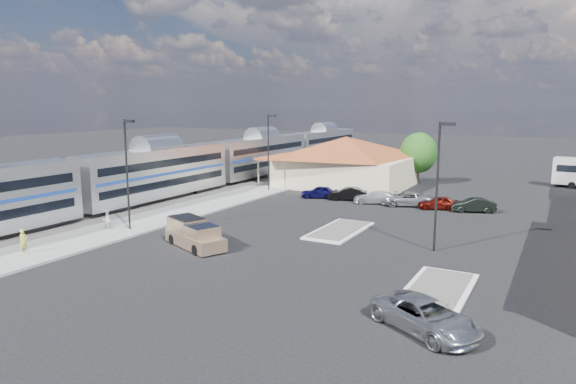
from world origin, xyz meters
The scene contains 22 objects.
ground centered at (0.00, 0.00, 0.00)m, with size 280.00×280.00×0.00m, color black.
railbed centered at (-21.00, 8.00, 0.06)m, with size 16.00×100.00×0.12m, color #4C4944.
platform centered at (-12.00, 6.00, 0.09)m, with size 5.50×92.00×0.18m, color gray.
passenger_train centered at (-18.00, 5.04, 2.87)m, with size 3.00×104.00×5.55m.
freight_cars centered at (-24.00, 0.08, 1.93)m, with size 2.80×46.00×4.00m.
station_depot centered at (-4.56, 24.00, 3.13)m, with size 18.35×12.24×6.20m.
traffic_island_south centered at (4.00, 2.00, 0.10)m, with size 3.30×7.50×0.21m.
traffic_island_north centered at (14.00, -8.00, 0.10)m, with size 3.30×7.50×0.21m.
lamp_plat_s centered at (-10.90, -6.00, 5.34)m, with size 1.08×0.25×9.00m.
lamp_plat_n centered at (-10.90, 16.00, 5.34)m, with size 1.08×0.25×9.00m.
lamp_lot centered at (12.10, 0.00, 5.34)m, with size 1.08×0.25×9.00m.
tree_depot centered at (3.00, 30.00, 4.02)m, with size 4.71×4.71×6.63m.
pickup_truck centered at (-3.32, -7.23, 0.92)m, with size 5.95×4.07×1.93m.
suv centered at (14.64, -13.27, 0.75)m, with size 2.48×5.39×1.50m, color #9C9FA3.
person_a centered at (-12.16, -14.47, 1.01)m, with size 0.61×0.40×1.67m, color #CEDA44.
person_b centered at (-12.49, -6.95, 0.98)m, with size 0.77×0.60×1.59m, color silver.
parked_car_a centered at (-3.80, 14.76, 0.68)m, with size 1.60×3.99×1.36m, color #0F0E47.
parked_car_b centered at (-0.60, 15.06, 0.69)m, with size 1.46×4.19×1.38m, color black.
parked_car_c centered at (2.60, 14.76, 0.66)m, with size 1.84×4.52×1.31m, color silver.
parked_car_d centered at (5.80, 15.06, 0.71)m, with size 2.35×5.10×1.42m, color #989BA1.
parked_car_e centered at (9.00, 14.76, 0.66)m, with size 1.55×3.85×1.31m, color #67120B.
parked_car_f centered at (12.20, 15.06, 0.68)m, with size 1.43×4.11×1.35m, color black.
Camera 1 is at (19.64, -35.40, 10.16)m, focal length 32.00 mm.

